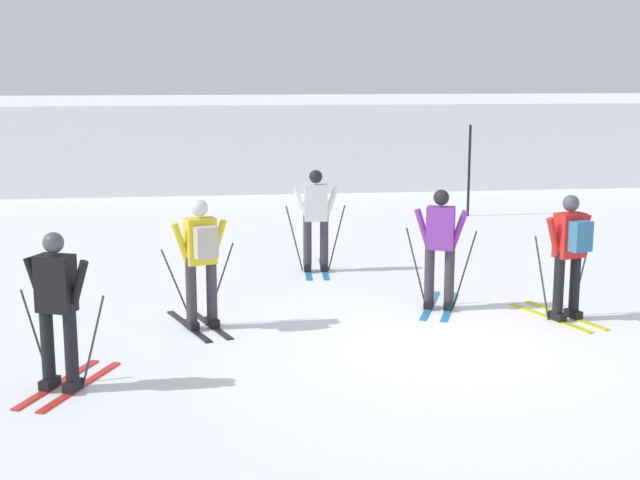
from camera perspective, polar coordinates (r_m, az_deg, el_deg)
name	(u,v)px	position (r m, az deg, el deg)	size (l,w,h in m)	color
ground_plane	(449,348)	(11.21, 8.15, -6.75)	(120.00, 120.00, 0.00)	white
far_snow_ridge	(295,137)	(28.73, -1.57, 6.53)	(80.00, 9.14, 2.38)	white
skier_yellow	(201,258)	(11.73, -7.52, -1.11)	(0.95, 1.63, 1.71)	black
skier_white	(316,218)	(14.94, -0.27, 1.42)	(1.00, 1.62, 1.71)	#237AC6
skier_purple	(440,246)	(12.70, 7.60, -0.37)	(0.96, 1.62, 1.71)	#237AC6
skier_black	(58,307)	(9.81, -16.26, -4.08)	(0.97, 1.62, 1.71)	red
skier_red	(570,251)	(12.48, 15.50, -0.69)	(0.96, 1.63, 1.71)	gold
trail_marker_pole	(469,171)	(20.89, 9.40, 4.34)	(0.06, 0.06, 2.08)	black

